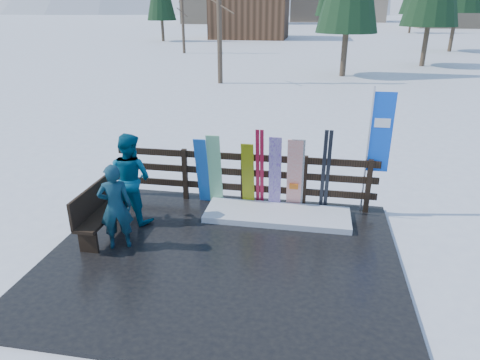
% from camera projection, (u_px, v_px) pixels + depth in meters
% --- Properties ---
extents(ground, '(700.00, 700.00, 0.00)m').
position_uv_depth(ground, '(222.00, 259.00, 7.42)').
color(ground, white).
rests_on(ground, ground).
extents(deck, '(6.00, 5.00, 0.08)m').
position_uv_depth(deck, '(222.00, 257.00, 7.40)').
color(deck, black).
rests_on(deck, ground).
extents(fence, '(5.60, 0.10, 1.15)m').
position_uv_depth(fence, '(243.00, 174.00, 9.14)').
color(fence, black).
rests_on(fence, deck).
extents(snow_patch, '(2.92, 1.00, 0.12)m').
position_uv_depth(snow_patch, '(277.00, 215.00, 8.69)').
color(snow_patch, white).
rests_on(snow_patch, deck).
extents(bench, '(0.41, 1.50, 0.97)m').
position_uv_depth(bench, '(99.00, 210.00, 7.86)').
color(bench, black).
rests_on(bench, deck).
extents(snowboard_0, '(0.26, 0.39, 1.52)m').
position_uv_depth(snowboard_0, '(202.00, 171.00, 9.04)').
color(snowboard_0, blue).
rests_on(snowboard_0, deck).
extents(snowboard_1, '(0.28, 0.32, 1.60)m').
position_uv_depth(snowboard_1, '(215.00, 170.00, 8.98)').
color(snowboard_1, white).
rests_on(snowboard_1, deck).
extents(snowboard_2, '(0.25, 0.32, 1.46)m').
position_uv_depth(snowboard_2, '(248.00, 175.00, 8.90)').
color(snowboard_2, '#E8EE04').
rests_on(snowboard_2, deck).
extents(snowboard_3, '(0.25, 0.28, 1.62)m').
position_uv_depth(snowboard_3, '(275.00, 174.00, 8.78)').
color(snowboard_3, silver).
rests_on(snowboard_3, deck).
extents(snowboard_4, '(0.26, 0.41, 1.62)m').
position_uv_depth(snowboard_4, '(297.00, 175.00, 8.70)').
color(snowboard_4, black).
rests_on(snowboard_4, deck).
extents(snowboard_5, '(0.30, 0.41, 1.61)m').
position_uv_depth(snowboard_5, '(294.00, 175.00, 8.71)').
color(snowboard_5, white).
rests_on(snowboard_5, deck).
extents(ski_pair_a, '(0.16, 0.30, 1.74)m').
position_uv_depth(ski_pair_a, '(260.00, 169.00, 8.87)').
color(ski_pair_a, '#A6142F').
rests_on(ski_pair_a, deck).
extents(ski_pair_b, '(0.17, 0.32, 1.80)m').
position_uv_depth(ski_pair_b, '(326.00, 171.00, 8.64)').
color(ski_pair_b, black).
rests_on(ski_pair_b, deck).
extents(rental_flag, '(0.45, 0.04, 2.60)m').
position_uv_depth(rental_flag, '(378.00, 137.00, 8.40)').
color(rental_flag, silver).
rests_on(rental_flag, deck).
extents(person_front, '(0.67, 0.56, 1.56)m').
position_uv_depth(person_front, '(115.00, 207.00, 7.38)').
color(person_front, '#11464D').
rests_on(person_front, deck).
extents(person_back, '(1.04, 0.91, 1.80)m').
position_uv_depth(person_back, '(131.00, 178.00, 8.31)').
color(person_back, '#06506E').
rests_on(person_back, deck).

